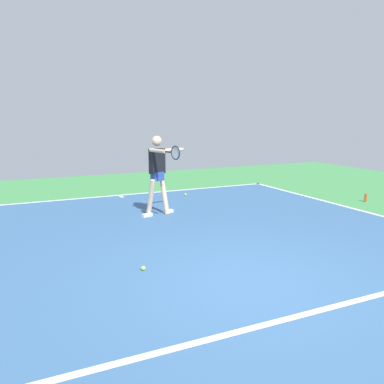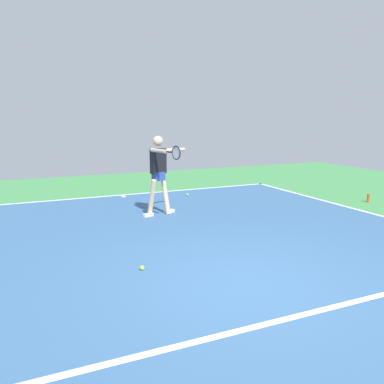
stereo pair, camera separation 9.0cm
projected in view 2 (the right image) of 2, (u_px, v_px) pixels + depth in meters
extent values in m
plane|color=#428E4C|center=(248.00, 284.00, 5.38)|extent=(22.49, 22.49, 0.00)
cube|color=#38608E|center=(248.00, 284.00, 5.38)|extent=(9.69, 13.77, 0.00)
cube|color=white|center=(122.00, 195.00, 11.51)|extent=(9.69, 0.10, 0.01)
cube|color=white|center=(296.00, 317.00, 4.49)|extent=(7.26, 0.10, 0.01)
cube|color=white|center=(123.00, 196.00, 11.33)|extent=(0.10, 0.30, 0.01)
cylinder|color=beige|center=(166.00, 196.00, 9.25)|extent=(0.19, 0.34, 0.87)
cube|color=white|center=(170.00, 211.00, 9.39)|extent=(0.26, 0.16, 0.07)
cylinder|color=beige|center=(152.00, 198.00, 9.01)|extent=(0.19, 0.34, 0.87)
cube|color=white|center=(148.00, 215.00, 9.02)|extent=(0.26, 0.16, 0.07)
cube|color=#2D4799|center=(158.00, 176.00, 9.04)|extent=(0.29, 0.26, 0.20)
cube|color=black|center=(158.00, 161.00, 8.98)|extent=(0.37, 0.26, 0.56)
sphere|color=beige|center=(158.00, 141.00, 8.89)|extent=(0.23, 0.23, 0.23)
cylinder|color=beige|center=(174.00, 150.00, 9.21)|extent=(0.56, 0.22, 0.08)
cylinder|color=beige|center=(159.00, 151.00, 8.61)|extent=(0.22, 0.56, 0.08)
cylinder|color=black|center=(169.00, 152.00, 8.31)|extent=(0.08, 0.22, 0.03)
torus|color=black|center=(176.00, 153.00, 8.12)|extent=(0.10, 0.29, 0.29)
cylinder|color=silver|center=(176.00, 153.00, 8.12)|extent=(0.07, 0.24, 0.25)
sphere|color=yellow|center=(187.00, 195.00, 11.42)|extent=(0.07, 0.07, 0.07)
sphere|color=#C6E53D|center=(142.00, 268.00, 5.86)|extent=(0.07, 0.07, 0.07)
cylinder|color=#D84C1E|center=(368.00, 198.00, 10.53)|extent=(0.07, 0.07, 0.22)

